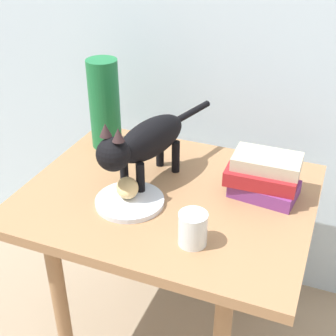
# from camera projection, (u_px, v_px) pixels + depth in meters

# --- Properties ---
(ground_plane) EXTENTS (6.00, 6.00, 0.00)m
(ground_plane) POSITION_uv_depth(u_px,v_px,m) (168.00, 335.00, 1.61)
(ground_plane) COLOR gray
(side_table) EXTENTS (0.80, 0.64, 0.59)m
(side_table) POSITION_uv_depth(u_px,v_px,m) (168.00, 216.00, 1.35)
(side_table) COLOR #9E724C
(side_table) RESTS_ON ground
(plate) EXTENTS (0.19, 0.19, 0.01)m
(plate) POSITION_uv_depth(u_px,v_px,m) (130.00, 201.00, 1.26)
(plate) COLOR silver
(plate) RESTS_ON side_table
(bread_roll) EXTENTS (0.09, 0.10, 0.05)m
(bread_roll) POSITION_uv_depth(u_px,v_px,m) (127.00, 188.00, 1.26)
(bread_roll) COLOR #E0BC7A
(bread_roll) RESTS_ON plate
(cat) EXTENTS (0.17, 0.47, 0.23)m
(cat) POSITION_uv_depth(u_px,v_px,m) (144.00, 142.00, 1.28)
(cat) COLOR black
(cat) RESTS_ON side_table
(book_stack) EXTENTS (0.20, 0.14, 0.12)m
(book_stack) POSITION_uv_depth(u_px,v_px,m) (264.00, 176.00, 1.27)
(book_stack) COLOR #72337A
(book_stack) RESTS_ON side_table
(green_vase) EXTENTS (0.10, 0.10, 0.29)m
(green_vase) POSITION_uv_depth(u_px,v_px,m) (105.00, 104.00, 1.48)
(green_vase) COLOR #196B38
(green_vase) RESTS_ON side_table
(candle_jar) EXTENTS (0.07, 0.07, 0.08)m
(candle_jar) POSITION_uv_depth(u_px,v_px,m) (193.00, 230.00, 1.10)
(candle_jar) COLOR silver
(candle_jar) RESTS_ON side_table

